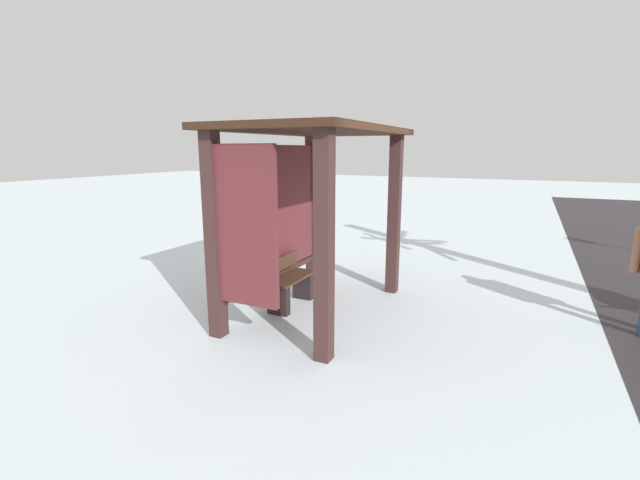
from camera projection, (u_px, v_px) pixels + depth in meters
ground_plane at (317, 310)px, 6.05m from camera, size 60.00×60.00×0.00m
bus_shelter at (297, 187)px, 5.69m from camera, size 2.91×1.81×2.51m
bench_left_inside at (290, 285)px, 6.17m from camera, size 0.91×0.35×0.72m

